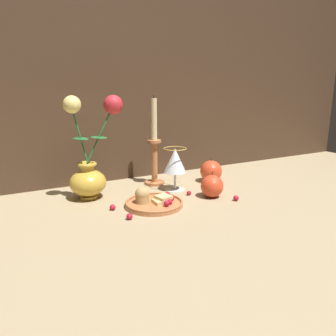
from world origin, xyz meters
name	(u,v)px	position (x,y,z in m)	size (l,w,h in m)	color
ground_plane	(163,199)	(0.00, 0.00, 0.00)	(2.40, 2.40, 0.00)	#9E8966
wall_back	(124,18)	(0.00, 0.30, 0.60)	(2.40, 0.04, 1.20)	#422D1E
vase	(90,164)	(-0.20, 0.12, 0.11)	(0.19, 0.12, 0.33)	gold
plate_with_pastries	(153,202)	(-0.06, -0.05, 0.01)	(0.18, 0.18, 0.06)	#B77042
wine_glass	(175,162)	(0.08, 0.06, 0.10)	(0.08, 0.08, 0.15)	silver
candlestick	(154,152)	(0.05, 0.16, 0.12)	(0.08, 0.08, 0.33)	#B77042
apple_beside_vase	(212,186)	(0.15, -0.06, 0.04)	(0.08, 0.08, 0.09)	#D14223
apple_near_glass	(211,171)	(0.26, 0.09, 0.04)	(0.08, 0.08, 0.10)	#D14223
berry_near_plate	(129,216)	(-0.16, -0.11, 0.01)	(0.02, 0.02, 0.02)	#AD192D
berry_front_center	(236,198)	(0.20, -0.13, 0.01)	(0.02, 0.02, 0.02)	#AD192D
berry_by_glass_stem	(189,193)	(0.09, -0.01, 0.01)	(0.02, 0.02, 0.02)	#AD192D
berry_under_candlestick	(113,207)	(-0.18, -0.02, 0.01)	(0.02, 0.02, 0.02)	#AD192D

